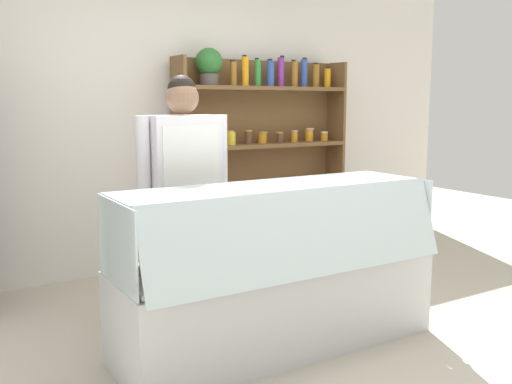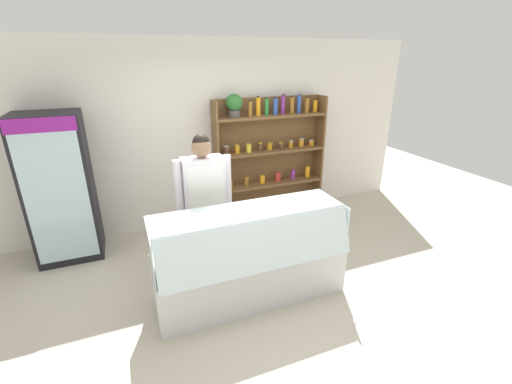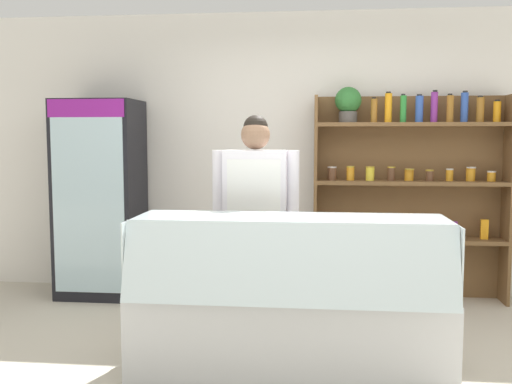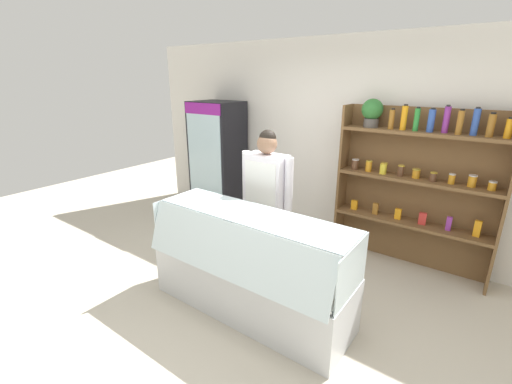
{
  "view_description": "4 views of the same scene",
  "coord_description": "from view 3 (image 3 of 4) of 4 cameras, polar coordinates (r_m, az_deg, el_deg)",
  "views": [
    {
      "loc": [
        -1.94,
        -2.77,
        1.5
      ],
      "look_at": [
        0.14,
        0.64,
        0.87
      ],
      "focal_mm": 40.0,
      "sensor_mm": 36.0,
      "label": 1
    },
    {
      "loc": [
        -1.18,
        -2.87,
        2.45
      ],
      "look_at": [
        0.21,
        0.61,
        0.96
      ],
      "focal_mm": 24.0,
      "sensor_mm": 36.0,
      "label": 2
    },
    {
      "loc": [
        0.07,
        -3.52,
        1.51
      ],
      "look_at": [
        -0.36,
        0.54,
        1.12
      ],
      "focal_mm": 40.0,
      "sensor_mm": 36.0,
      "label": 3
    },
    {
      "loc": [
        1.64,
        -2.27,
        2.2
      ],
      "look_at": [
        -0.42,
        0.57,
        1.02
      ],
      "focal_mm": 24.0,
      "sensor_mm": 36.0,
      "label": 4
    }
  ],
  "objects": [
    {
      "name": "ground_plane",
      "position": [
        3.83,
        4.73,
        -17.7
      ],
      "size": [
        12.0,
        12.0,
        0.0
      ],
      "primitive_type": "plane",
      "color": "beige"
    },
    {
      "name": "back_wall",
      "position": [
        5.6,
        5.35,
        3.86
      ],
      "size": [
        6.8,
        0.1,
        2.7
      ],
      "primitive_type": "cube",
      "color": "white",
      "rests_on": "ground"
    },
    {
      "name": "drinks_fridge",
      "position": [
        5.6,
        -15.29,
        -0.65
      ],
      "size": [
        0.74,
        0.6,
        1.86
      ],
      "color": "black",
      "rests_on": "ground"
    },
    {
      "name": "shelving_unit",
      "position": [
        5.44,
        14.61,
        1.12
      ],
      "size": [
        1.75,
        0.29,
        1.97
      ],
      "color": "brown",
      "rests_on": "ground"
    },
    {
      "name": "deli_display_case",
      "position": [
        3.74,
        3.28,
        -13.14
      ],
      "size": [
        1.99,
        0.71,
        1.01
      ],
      "color": "silver",
      "rests_on": "ground"
    },
    {
      "name": "shop_clerk",
      "position": [
        4.29,
        -0.06,
        -1.35
      ],
      "size": [
        0.66,
        0.25,
        1.67
      ],
      "color": "#383D51",
      "rests_on": "ground"
    }
  ]
}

